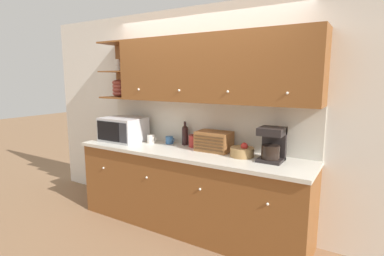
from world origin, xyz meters
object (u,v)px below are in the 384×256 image
(storage_canister, at_px, (194,141))
(coffee_maker, at_px, (272,144))
(wine_bottle, at_px, (185,134))
(fruit_basket, at_px, (242,152))
(mug_blue_second, at_px, (151,139))
(mug, at_px, (169,140))
(microwave, at_px, (123,129))
(bread_box, at_px, (214,141))

(storage_canister, height_order, coffee_maker, coffee_maker)
(wine_bottle, bearing_deg, fruit_basket, -11.50)
(mug_blue_second, bearing_deg, fruit_basket, -1.03)
(mug, distance_m, fruit_basket, 1.04)
(microwave, xyz_separation_m, bread_box, (1.28, 0.13, -0.04))
(mug, relative_size, storage_canister, 0.72)
(microwave, distance_m, fruit_basket, 1.66)
(wine_bottle, height_order, bread_box, wine_bottle)
(bread_box, bearing_deg, mug_blue_second, -176.44)
(mug, xyz_separation_m, wine_bottle, (0.20, 0.05, 0.09))
(mug_blue_second, height_order, storage_canister, storage_canister)
(bread_box, distance_m, fruit_basket, 0.39)
(microwave, distance_m, bread_box, 1.29)
(mug, bearing_deg, storage_canister, 1.60)
(mug, distance_m, bread_box, 0.66)
(storage_canister, distance_m, bread_box, 0.31)
(mug_blue_second, distance_m, wine_bottle, 0.45)
(storage_canister, relative_size, bread_box, 0.38)
(mug_blue_second, relative_size, wine_bottle, 0.37)
(wine_bottle, xyz_separation_m, coffee_maker, (1.14, -0.16, 0.04))
(coffee_maker, bearing_deg, bread_box, 174.09)
(bread_box, xyz_separation_m, coffee_maker, (0.69, -0.07, 0.06))
(storage_canister, distance_m, coffee_maker, 1.00)
(wine_bottle, distance_m, coffee_maker, 1.15)
(microwave, xyz_separation_m, mug_blue_second, (0.41, 0.08, -0.10))
(storage_canister, relative_size, fruit_basket, 0.59)
(mug_blue_second, bearing_deg, storage_canister, 10.01)
(mug, xyz_separation_m, coffee_maker, (1.34, -0.11, 0.12))
(storage_canister, bearing_deg, mug_blue_second, -169.99)
(mug_blue_second, distance_m, coffee_maker, 1.57)
(microwave, height_order, bread_box, microwave)
(mug_blue_second, distance_m, bread_box, 0.88)
(mug, xyz_separation_m, storage_canister, (0.35, 0.01, 0.03))
(mug_blue_second, bearing_deg, mug, 22.50)
(microwave, relative_size, fruit_basket, 2.19)
(microwave, bearing_deg, storage_canister, 10.49)
(storage_canister, bearing_deg, mug, -178.40)
(microwave, relative_size, coffee_maker, 1.59)
(mug_blue_second, xyz_separation_m, wine_bottle, (0.42, 0.15, 0.08))
(microwave, relative_size, wine_bottle, 1.86)
(bread_box, xyz_separation_m, fruit_basket, (0.38, -0.08, -0.06))
(mug_blue_second, xyz_separation_m, mug, (0.22, 0.09, -0.01))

